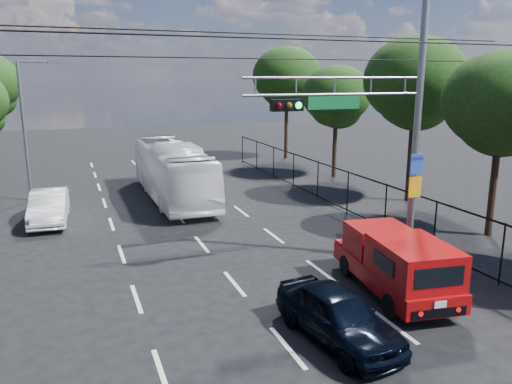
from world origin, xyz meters
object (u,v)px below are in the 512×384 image
red_pickup (395,261)px  white_van (49,207)px  white_bus (173,171)px  signal_mast (388,110)px  navy_hatchback (338,315)px

red_pickup → white_van: bearing=129.9°
white_bus → signal_mast: bearing=-68.2°
navy_hatchback → red_pickup: bearing=24.3°
signal_mast → red_pickup: 4.95m
navy_hatchback → white_bus: bearing=85.6°
signal_mast → white_van: 14.96m
red_pickup → white_van: size_ratio=1.22×
red_pickup → navy_hatchback: size_ratio=1.35×
red_pickup → white_van: red_pickup is taller
red_pickup → white_bus: bearing=104.6°
white_van → red_pickup: bearing=-47.1°
signal_mast → white_bus: size_ratio=0.91×
white_bus → white_van: 6.57m
red_pickup → white_bus: size_ratio=0.50×
red_pickup → white_van: 15.15m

